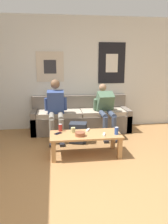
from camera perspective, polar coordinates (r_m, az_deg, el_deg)
The scene contains 14 objects.
ground_plane at distance 2.74m, azimuth 3.38°, elevation -21.67°, with size 18.00×18.00×0.00m, color #9E7042.
wall_back at distance 5.14m, azimuth -2.72°, elevation 9.93°, with size 10.00×0.07×2.55m.
couch at distance 4.98m, azimuth -0.84°, elevation -1.80°, with size 2.20×0.66×0.78m.
coffee_table at distance 3.70m, azimuth 0.39°, elevation -6.67°, with size 1.19×0.53×0.37m.
person_seated_adult at distance 4.50m, azimuth -7.36°, elevation 1.20°, with size 0.47×0.86×1.20m.
person_seated_teen at distance 4.70m, azimuth 5.62°, elevation 1.13°, with size 0.47×0.97×1.07m.
backpack at distance 4.31m, azimuth -1.57°, elevation -5.52°, with size 0.38×0.34×0.39m.
ceramic_bowl at distance 3.57m, azimuth -1.01°, elevation -5.70°, with size 0.17×0.17×0.07m.
pillar_candle at distance 3.73m, azimuth -2.87°, elevation -4.73°, with size 0.08×0.08×0.10m.
drink_can_blue at distance 3.67m, azimuth 8.48°, elevation -4.87°, with size 0.07×0.07×0.12m.
drink_can_red at distance 3.83m, azimuth -6.18°, elevation -4.07°, with size 0.07×0.07×0.12m.
game_controller_near_left at distance 3.63m, azimuth 5.23°, elevation -5.84°, with size 0.07×0.15×0.03m.
game_controller_near_right at distance 3.84m, azimuth 1.00°, elevation -4.70°, with size 0.09×0.15×0.03m.
cell_phone at distance 3.71m, azimuth -6.78°, elevation -5.55°, with size 0.14×0.14×0.01m.
Camera 1 is at (-0.45, -2.21, 1.57)m, focal length 35.00 mm.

